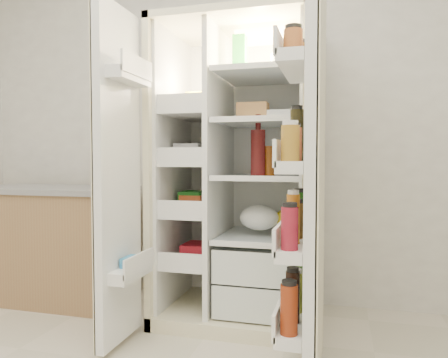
# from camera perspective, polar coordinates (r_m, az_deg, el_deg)

# --- Properties ---
(wall_back) EXTENTS (4.00, 0.02, 2.70)m
(wall_back) POSITION_cam_1_polar(r_m,az_deg,el_deg) (3.02, 1.66, 9.64)
(wall_back) COLOR silver
(wall_back) RESTS_ON floor
(refrigerator) EXTENTS (0.92, 0.70, 1.80)m
(refrigerator) POSITION_cam_1_polar(r_m,az_deg,el_deg) (2.64, 2.46, -2.57)
(refrigerator) COLOR beige
(refrigerator) RESTS_ON floor
(freezer_door) EXTENTS (0.15, 0.40, 1.72)m
(freezer_door) POSITION_cam_1_polar(r_m,az_deg,el_deg) (2.25, -14.00, 0.26)
(freezer_door) COLOR white
(freezer_door) RESTS_ON floor
(fridge_door) EXTENTS (0.17, 0.58, 1.72)m
(fridge_door) POSITION_cam_1_polar(r_m,az_deg,el_deg) (1.87, 11.57, -0.69)
(fridge_door) COLOR white
(fridge_door) RESTS_ON floor
(kitchen_counter) EXTENTS (1.09, 0.58, 0.79)m
(kitchen_counter) POSITION_cam_1_polar(r_m,az_deg,el_deg) (3.25, -22.03, -7.93)
(kitchen_counter) COLOR olive
(kitchen_counter) RESTS_ON floor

